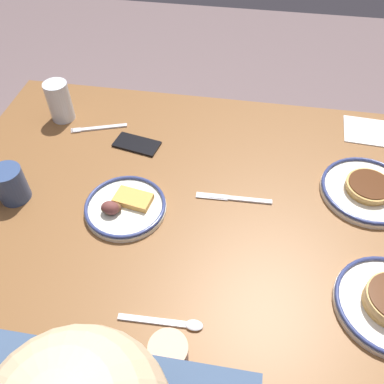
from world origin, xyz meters
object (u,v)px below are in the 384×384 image
(butter_knife, at_px, (234,198))
(tea_spoon, at_px, (172,323))
(plate_near_main, at_px, (367,190))
(drinking_glass, at_px, (60,103))
(coffee_mug, at_px, (9,184))
(fork_near, at_px, (99,128))
(paper_napkin, at_px, (367,131))
(plate_center_pancakes, at_px, (125,206))
(cell_phone, at_px, (137,144))

(butter_knife, height_order, tea_spoon, tea_spoon)
(plate_near_main, relative_size, drinking_glass, 1.93)
(coffee_mug, distance_m, butter_knife, 0.62)
(drinking_glass, height_order, fork_near, drinking_glass)
(coffee_mug, relative_size, tea_spoon, 0.54)
(plate_near_main, bearing_deg, fork_near, -10.41)
(paper_napkin, bearing_deg, tea_spoon, 56.10)
(plate_center_pancakes, relative_size, tea_spoon, 1.17)
(paper_napkin, bearing_deg, coffee_mug, 24.41)
(tea_spoon, bearing_deg, cell_phone, -67.96)
(cell_phone, xyz_separation_m, paper_napkin, (-0.74, -0.19, -0.00))
(cell_phone, relative_size, fork_near, 0.80)
(coffee_mug, bearing_deg, cell_phone, -136.03)
(paper_napkin, bearing_deg, butter_knife, 42.05)
(butter_knife, bearing_deg, coffee_mug, 8.74)
(plate_center_pancakes, bearing_deg, plate_near_main, -165.44)
(coffee_mug, distance_m, drinking_glass, 0.37)
(plate_near_main, relative_size, cell_phone, 1.81)
(drinking_glass, relative_size, butter_knife, 0.63)
(plate_center_pancakes, relative_size, butter_knife, 1.04)
(plate_center_pancakes, distance_m, drinking_glass, 0.49)
(drinking_glass, bearing_deg, tea_spoon, 127.71)
(coffee_mug, xyz_separation_m, tea_spoon, (-0.51, 0.29, -0.05))
(fork_near, relative_size, tea_spoon, 0.95)
(paper_napkin, height_order, tea_spoon, tea_spoon)
(plate_center_pancakes, xyz_separation_m, cell_phone, (0.04, -0.27, -0.01))
(cell_phone, height_order, paper_napkin, cell_phone)
(plate_center_pancakes, distance_m, fork_near, 0.38)
(tea_spoon, bearing_deg, paper_napkin, -123.90)
(plate_near_main, relative_size, plate_center_pancakes, 1.16)
(plate_near_main, distance_m, cell_phone, 0.71)
(plate_center_pancakes, xyz_separation_m, tea_spoon, (-0.19, 0.30, -0.01))
(fork_near, bearing_deg, plate_near_main, 169.59)
(fork_near, height_order, butter_knife, same)
(plate_near_main, height_order, fork_near, plate_near_main)
(cell_phone, xyz_separation_m, butter_knife, (-0.33, 0.18, -0.00))
(plate_near_main, bearing_deg, drinking_glass, -11.12)
(coffee_mug, height_order, fork_near, coffee_mug)
(cell_phone, bearing_deg, plate_center_pancakes, 109.32)
(plate_near_main, distance_m, fork_near, 0.86)
(cell_phone, bearing_deg, drinking_glass, -7.51)
(plate_near_main, distance_m, drinking_glass, 1.00)
(plate_center_pancakes, bearing_deg, tea_spoon, 122.80)
(plate_near_main, relative_size, tea_spoon, 1.36)
(plate_near_main, xyz_separation_m, drinking_glass, (0.98, -0.19, 0.05))
(cell_phone, distance_m, paper_napkin, 0.76)
(plate_center_pancakes, xyz_separation_m, drinking_glass, (0.32, -0.37, 0.05))
(plate_center_pancakes, height_order, drinking_glass, drinking_glass)
(tea_spoon, bearing_deg, butter_knife, -104.37)
(plate_center_pancakes, height_order, fork_near, plate_center_pancakes)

